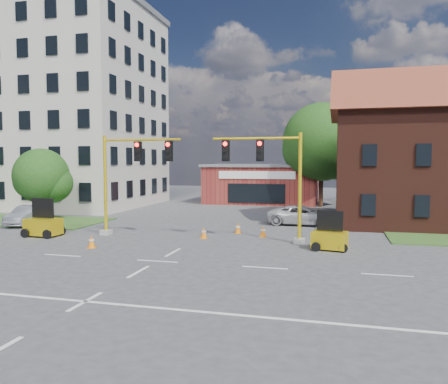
# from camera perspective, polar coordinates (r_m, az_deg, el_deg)

# --- Properties ---
(ground) EXTENTS (120.00, 120.00, 0.00)m
(ground) POSITION_cam_1_polar(r_m,az_deg,el_deg) (20.61, -8.70, -8.92)
(ground) COLOR #424244
(ground) RESTS_ON ground
(lane_markings) EXTENTS (60.00, 36.00, 0.01)m
(lane_markings) POSITION_cam_1_polar(r_m,az_deg,el_deg) (17.97, -12.51, -10.89)
(lane_markings) COLOR white
(lane_markings) RESTS_ON ground
(office_block) EXTENTS (18.40, 15.40, 20.60)m
(office_block) POSITION_cam_1_polar(r_m,az_deg,el_deg) (49.41, -20.52, 10.40)
(office_block) COLOR beige
(office_block) RESTS_ON ground
(brick_shop) EXTENTS (12.40, 8.40, 4.30)m
(brick_shop) POSITION_cam_1_polar(r_m,az_deg,el_deg) (49.16, 5.07, 1.15)
(brick_shop) COLOR maroon
(brick_shop) RESTS_ON ground
(tree_large) EXTENTS (8.33, 7.93, 10.54)m
(tree_large) POSITION_cam_1_polar(r_m,az_deg,el_deg) (45.59, 13.14, 6.04)
(tree_large) COLOR #311D12
(tree_large) RESTS_ON ground
(tree_nw_front) EXTENTS (4.40, 4.19, 5.60)m
(tree_nw_front) POSITION_cam_1_polar(r_m,az_deg,el_deg) (36.27, -22.41, 1.74)
(tree_nw_front) COLOR #311D12
(tree_nw_front) RESTS_ON ground
(signal_mast_west) EXTENTS (5.30, 0.60, 6.20)m
(signal_mast_west) POSITION_cam_1_polar(r_m,az_deg,el_deg) (27.37, -12.28, 2.50)
(signal_mast_west) COLOR #9B9B96
(signal_mast_west) RESTS_ON ground
(signal_mast_east) EXTENTS (5.30, 0.60, 6.20)m
(signal_mast_east) POSITION_cam_1_polar(r_m,az_deg,el_deg) (24.74, 6.10, 2.42)
(signal_mast_east) COLOR #9B9B96
(signal_mast_east) RESTS_ON ground
(trailer_west) EXTENTS (2.05, 1.44, 2.24)m
(trailer_west) POSITION_cam_1_polar(r_m,az_deg,el_deg) (29.07, -22.53, -4.00)
(trailer_west) COLOR yellow
(trailer_west) RESTS_ON ground
(trailer_east) EXTENTS (1.92, 1.47, 1.96)m
(trailer_east) POSITION_cam_1_polar(r_m,az_deg,el_deg) (23.45, 13.63, -5.88)
(trailer_east) COLOR yellow
(trailer_east) RESTS_ON ground
(cone_a) EXTENTS (0.40, 0.40, 0.70)m
(cone_a) POSITION_cam_1_polar(r_m,az_deg,el_deg) (24.36, -16.92, -6.23)
(cone_a) COLOR orange
(cone_a) RESTS_ON ground
(cone_b) EXTENTS (0.40, 0.40, 0.70)m
(cone_b) POSITION_cam_1_polar(r_m,az_deg,el_deg) (28.00, 1.84, -4.74)
(cone_b) COLOR orange
(cone_b) RESTS_ON ground
(cone_c) EXTENTS (0.40, 0.40, 0.70)m
(cone_c) POSITION_cam_1_polar(r_m,az_deg,el_deg) (26.18, -2.67, -5.36)
(cone_c) COLOR orange
(cone_c) RESTS_ON ground
(cone_d) EXTENTS (0.40, 0.40, 0.70)m
(cone_d) POSITION_cam_1_polar(r_m,az_deg,el_deg) (26.79, 5.11, -5.15)
(cone_d) COLOR orange
(cone_d) RESTS_ON ground
(pickup_white) EXTENTS (5.06, 2.35, 1.40)m
(pickup_white) POSITION_cam_1_polar(r_m,az_deg,el_deg) (32.18, 10.21, -3.01)
(pickup_white) COLOR silver
(pickup_white) RESTS_ON ground
(sedan_silver_front) EXTENTS (2.18, 4.42, 1.39)m
(sedan_silver_front) POSITION_cam_1_polar(r_m,az_deg,el_deg) (34.76, -24.28, -2.79)
(sedan_silver_front) COLOR #A3A6AB
(sedan_silver_front) RESTS_ON ground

